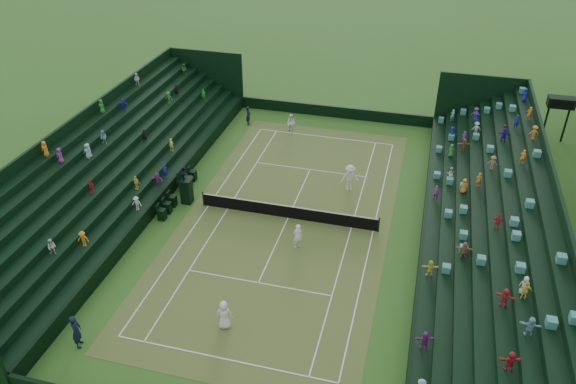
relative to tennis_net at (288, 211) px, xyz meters
name	(u,v)px	position (x,y,z in m)	size (l,w,h in m)	color
ground	(288,218)	(0.00, 0.00, -0.53)	(160.00, 160.00, 0.00)	#33641F
court_surface	(288,218)	(0.00, 0.00, -0.52)	(12.97, 26.77, 0.01)	#326923
perimeter_wall_north	(335,112)	(0.00, 15.88, -0.03)	(17.17, 0.20, 1.00)	black
perimeter_wall_east	(423,232)	(8.48, 0.00, -0.03)	(0.20, 31.77, 1.00)	black
perimeter_wall_west	(166,194)	(-8.48, 0.00, -0.03)	(0.20, 31.77, 1.00)	black
north_grandstand	(499,228)	(12.66, 0.00, 1.02)	(6.60, 32.00, 4.90)	black
south_grandstand	(107,172)	(-12.66, 0.00, 1.02)	(6.60, 32.00, 4.90)	black
tennis_net	(288,211)	(0.00, 0.00, 0.00)	(11.67, 0.10, 1.06)	black
scoreboard_tower	(561,104)	(17.75, 16.00, 2.62)	(2.00, 1.00, 3.70)	black
umpire_chair	(186,187)	(-7.01, 0.09, 0.63)	(0.86, 0.86, 2.71)	black
courtside_chairs	(178,193)	(-7.77, 0.34, -0.12)	(0.50, 5.47, 1.08)	black
player_near_west	(224,315)	(-0.64, -9.93, 0.30)	(0.80, 0.52, 1.65)	white
player_near_east	(298,236)	(1.31, -2.75, 0.30)	(0.60, 0.40, 1.65)	white
player_far_west	(291,123)	(-2.91, 12.08, 0.26)	(0.77, 0.60, 1.57)	white
player_far_east	(350,178)	(3.23, 4.42, 0.43)	(1.24, 0.72, 1.92)	white
line_judge_north	(248,116)	(-6.77, 12.54, 0.29)	(0.60, 0.39, 1.64)	black
line_judge_south	(77,331)	(-7.00, -12.85, 0.41)	(0.68, 0.45, 1.87)	black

